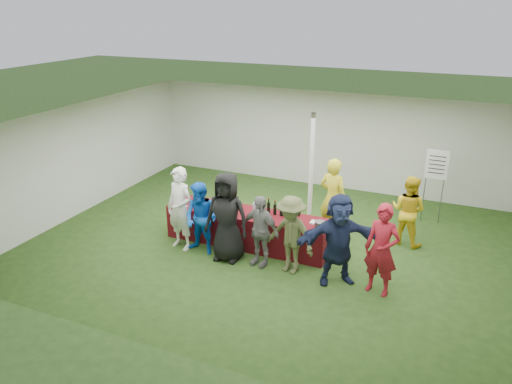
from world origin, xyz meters
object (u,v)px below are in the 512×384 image
at_px(serving_table, 248,228).
at_px(dump_bucket, 320,226).
at_px(customer_3, 260,231).
at_px(customer_6, 382,250).
at_px(customer_2, 227,217).
at_px(customer_0, 180,209).
at_px(customer_4, 291,235).
at_px(staff_back, 408,210).
at_px(customer_5, 339,239).
at_px(staff_pourer, 333,199).
at_px(customer_1, 201,219).
at_px(wine_list_sign, 436,170).

bearing_deg(serving_table, dump_bucket, -7.50).
bearing_deg(customer_3, customer_6, 9.89).
bearing_deg(customer_3, serving_table, 141.87).
bearing_deg(customer_3, dump_bucket, 36.29).
bearing_deg(customer_2, customer_0, 174.41).
bearing_deg(customer_4, staff_back, 62.59).
height_order(customer_4, customer_5, customer_5).
bearing_deg(customer_5, staff_pourer, 77.64).
distance_m(customer_4, customer_5, 0.94).
relative_size(staff_back, customer_5, 0.88).
bearing_deg(customer_2, staff_back, 30.43).
relative_size(customer_1, customer_2, 0.83).
height_order(wine_list_sign, customer_5, wine_list_sign).
bearing_deg(dump_bucket, staff_pourer, 94.33).
height_order(wine_list_sign, customer_0, customer_0).
bearing_deg(wine_list_sign, customer_3, -129.98).
distance_m(serving_table, customer_4, 1.52).
bearing_deg(wine_list_sign, customer_5, -110.80).
height_order(staff_pourer, customer_5, staff_pourer).
bearing_deg(customer_2, customer_4, -2.79).
distance_m(customer_1, customer_4, 1.97).
bearing_deg(dump_bucket, customer_3, -155.73).
relative_size(customer_5, customer_6, 1.03).
distance_m(dump_bucket, customer_6, 1.43).
distance_m(staff_back, customer_0, 4.88).
xyz_separation_m(serving_table, staff_back, (3.15, 1.42, 0.41)).
relative_size(dump_bucket, customer_0, 0.12).
distance_m(staff_pourer, customer_1, 2.93).
relative_size(dump_bucket, customer_4, 0.14).
distance_m(customer_0, customer_6, 4.22).
bearing_deg(dump_bucket, staff_back, 47.85).
bearing_deg(customer_5, customer_4, 148.86).
height_order(customer_1, customer_6, customer_6).
distance_m(serving_table, customer_1, 1.10).
xyz_separation_m(customer_3, customer_6, (2.39, -0.09, 0.12)).
relative_size(customer_2, customer_3, 1.26).
bearing_deg(customer_2, customer_6, -4.00).
distance_m(customer_3, customer_6, 2.40).
bearing_deg(staff_pourer, dump_bucket, 112.46).
bearing_deg(customer_3, staff_pourer, 73.23).
height_order(customer_1, customer_2, customer_2).
xyz_separation_m(staff_back, customer_3, (-2.56, -2.12, -0.04)).
height_order(staff_pourer, customer_2, customer_2).
relative_size(customer_2, customer_5, 1.05).
height_order(wine_list_sign, customer_2, customer_2).
distance_m(customer_2, customer_5, 2.29).
bearing_deg(customer_3, staff_back, 51.68).
bearing_deg(customer_1, dump_bucket, 18.74).
height_order(staff_back, customer_1, staff_back).
bearing_deg(customer_4, customer_6, 12.21).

